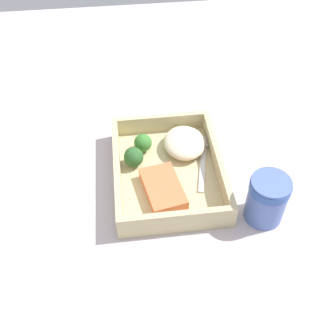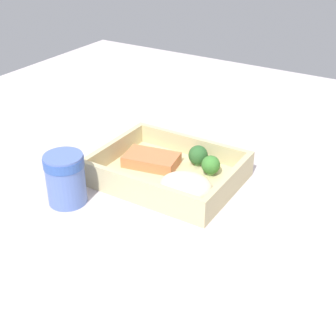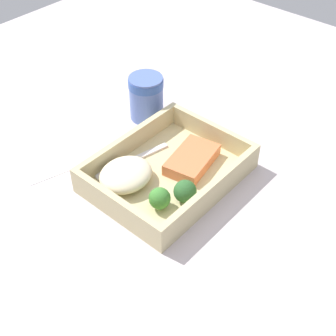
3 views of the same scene
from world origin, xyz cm
name	(u,v)px [view 1 (image 1 of 3)]	position (x,y,z in cm)	size (l,w,h in cm)	color
ground_plane	(168,180)	(0.00, 0.00, -1.00)	(160.00, 160.00, 2.00)	#C1B4B8
takeout_tray	(168,175)	(0.00, 0.00, 0.60)	(27.83, 21.55, 1.20)	#C7B886
tray_rim	(168,166)	(0.00, 0.00, 3.28)	(27.83, 21.55, 4.17)	#C7B886
salmon_fillet	(163,189)	(-5.04, 1.61, 2.36)	(11.03, 6.73, 2.33)	#E37344
mashed_potatoes	(184,143)	(6.60, -4.38, 3.00)	(10.18, 8.90, 3.60)	beige
broccoli_floret_1	(143,143)	(7.29, 4.47, 3.33)	(3.81, 3.81, 4.10)	#7DAE65
broccoli_floret_2	(134,157)	(3.20, 6.70, 3.40)	(4.05, 4.05, 4.30)	#83AD64
fork	(203,158)	(3.04, -7.78, 1.42)	(15.76, 5.20, 0.44)	silver
paper_cup	(267,197)	(-11.93, -16.54, 5.47)	(7.39, 7.39, 9.79)	#536DB3
receipt_slip	(258,128)	(12.31, -22.80, 0.12)	(8.66, 12.71, 0.24)	white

